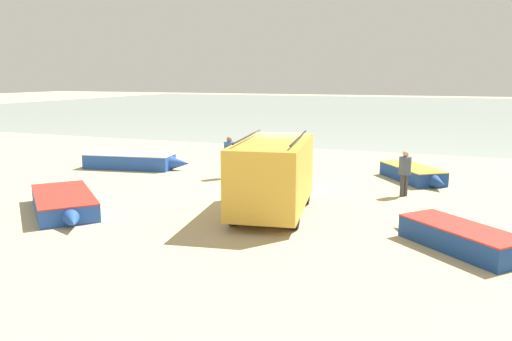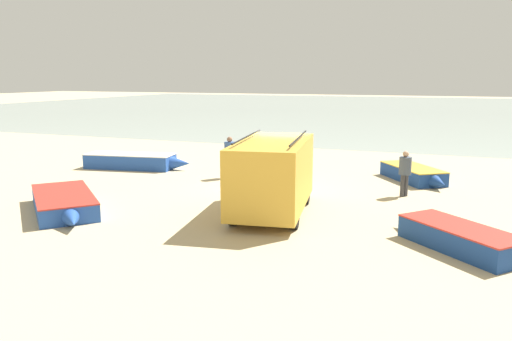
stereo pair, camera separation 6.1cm
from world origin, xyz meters
The scene contains 9 objects.
ground_plane centered at (0.00, 0.00, 0.00)m, with size 200.00×200.00×0.00m, color tan.
sea_water centered at (0.00, 52.00, 0.00)m, with size 120.00×80.00×0.01m, color #99A89E.
parked_van centered at (0.83, -2.44, 1.26)m, with size 2.73×4.95×2.45m.
fishing_rowboat_0 centered at (-5.42, -4.64, 0.29)m, with size 4.15×3.94×0.57m.
fishing_rowboat_1 centered at (4.64, 4.32, 0.29)m, with size 2.94×3.65×0.59m.
fishing_rowboat_2 centered at (6.18, -3.81, 0.30)m, with size 3.38×3.17×0.60m.
fishing_rowboat_3 centered at (-7.79, 2.60, 0.34)m, with size 5.11×2.02×0.69m.
fisherman_0 centered at (-2.71, 2.20, 1.05)m, with size 0.46×0.46×1.76m.
fisherman_1 centered at (4.48, 1.41, 0.99)m, with size 0.43×0.43×1.65m.
Camera 1 is at (5.77, -16.80, 4.24)m, focal length 35.00 mm.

